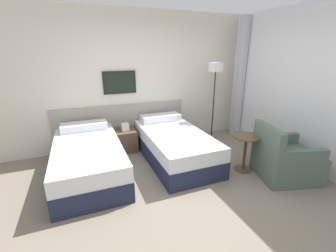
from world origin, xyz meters
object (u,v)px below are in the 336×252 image
nightstand (126,140)px  armchair (285,161)px  bed_near_window (174,145)px  side_table (246,146)px  bed_near_door (89,159)px  floor_lamp (215,78)px

nightstand → armchair: size_ratio=0.56×
bed_near_window → side_table: size_ratio=3.19×
bed_near_window → armchair: armchair is taller
bed_near_door → floor_lamp: size_ratio=1.15×
nightstand → floor_lamp: bearing=-4.4°
nightstand → bed_near_door: bearing=-136.5°
floor_lamp → bed_near_door: bearing=-168.1°
bed_near_door → floor_lamp: (2.68, 0.57, 1.11)m
bed_near_window → nightstand: size_ratio=3.46×
floor_lamp → nightstand: bearing=175.6°
bed_near_door → armchair: bearing=-23.4°
floor_lamp → side_table: floor_lamp is taller
nightstand → bed_near_window: bearing=-43.5°
side_table → bed_near_window: bearing=138.4°
side_table → armchair: (0.44, -0.42, -0.15)m
bed_near_door → floor_lamp: bearing=11.9°
nightstand → side_table: 2.29m
armchair → side_table: bearing=62.5°
bed_near_door → bed_near_window: same height
bed_near_window → nightstand: bearing=136.5°
bed_near_door → nightstand: bed_near_door is taller
side_table → armchair: bearing=-43.7°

